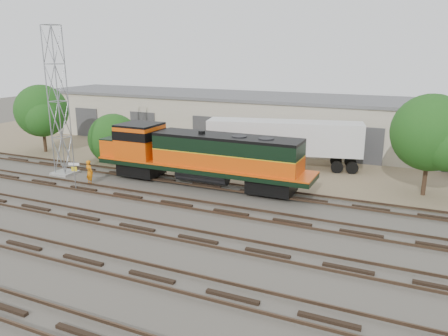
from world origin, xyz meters
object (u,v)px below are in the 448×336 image
at_px(worker, 89,172).
at_px(semi_trailer, 287,138).
at_px(locomotive, 198,155).
at_px(signal_tower, 58,104).

bearing_deg(worker, semi_trailer, -125.27).
bearing_deg(worker, locomotive, -145.19).
height_order(locomotive, worker, locomotive).
xyz_separation_m(signal_tower, semi_trailer, (16.28, 9.84, -3.23)).
bearing_deg(signal_tower, semi_trailer, 31.16).
height_order(locomotive, signal_tower, signal_tower).
bearing_deg(semi_trailer, worker, -150.51).
bearing_deg(semi_trailer, signal_tower, -161.61).
height_order(locomotive, semi_trailer, locomotive).
height_order(signal_tower, worker, signal_tower).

